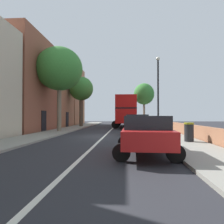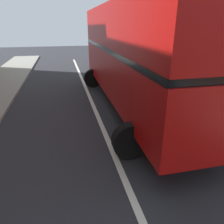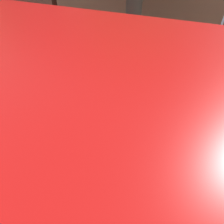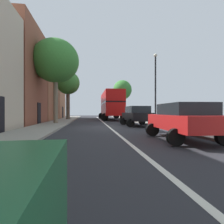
{
  "view_description": "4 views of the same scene",
  "coord_description": "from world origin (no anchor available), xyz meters",
  "views": [
    {
      "loc": [
        1.7,
        -15.59,
        1.61
      ],
      "look_at": [
        0.14,
        6.7,
        2.0
      ],
      "focal_mm": 32.46,
      "sensor_mm": 36.0,
      "label": 1
    },
    {
      "loc": [
        -1.18,
        4.74,
        3.36
      ],
      "look_at": [
        -0.15,
        9.11,
        1.47
      ],
      "focal_mm": 33.58,
      "sensor_mm": 36.0,
      "label": 2
    },
    {
      "loc": [
        1.84,
        15.4,
        4.39
      ],
      "look_at": [
        -1.01,
        14.0,
        1.64
      ],
      "focal_mm": 29.19,
      "sensor_mm": 36.0,
      "label": 3
    },
    {
      "loc": [
        -1.54,
        -14.79,
        1.25
      ],
      "look_at": [
        1.47,
        10.04,
        1.17
      ],
      "focal_mm": 29.53,
      "sensor_mm": 36.0,
      "label": 4
    }
  ],
  "objects": []
}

